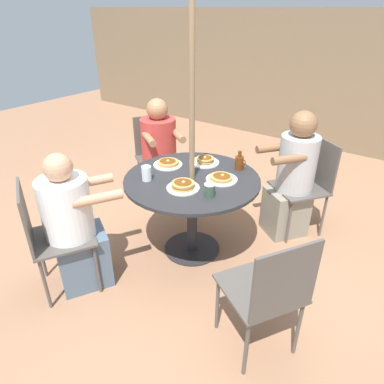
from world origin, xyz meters
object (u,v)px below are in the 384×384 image
diner_north (75,229)px  pancake_plate_d (221,178)px  pancake_plate_b (168,163)px  patio_chair_south (308,181)px  diner_west (160,158)px  pancake_plate_c (205,161)px  coffee_cup (210,190)px  patio_chair_north (49,233)px  syrup_bottle (239,162)px  patio_chair_west (156,152)px  patio_chair_east (269,290)px  diner_south (292,180)px  pancake_plate_a (183,186)px  drinking_glass_a (147,173)px  patio_table (192,191)px

diner_north → pancake_plate_d: (0.67, 0.94, 0.24)m
pancake_plate_b → patio_chair_south: bearing=40.6°
patio_chair_south → diner_west: size_ratio=0.79×
pancake_plate_c → coffee_cup: (0.36, -0.47, 0.03)m
diner_north → pancake_plate_c: size_ratio=4.34×
patio_chair_north → syrup_bottle: 1.58m
patio_chair_north → coffee_cup: bearing=73.8°
patio_chair_west → pancake_plate_d: patio_chair_west is taller
patio_chair_north → patio_chair_east: same height
pancake_plate_b → syrup_bottle: size_ratio=1.54×
syrup_bottle → diner_west: bearing=171.7°
diner_south → pancake_plate_b: diner_south is taller
pancake_plate_c → patio_chair_west: bearing=160.3°
pancake_plate_a → drinking_glass_a: bearing=-170.6°
patio_table → drinking_glass_a: (-0.27, -0.24, 0.18)m
patio_table → patio_chair_west: patio_chair_west is taller
diner_west → pancake_plate_c: diner_west is taller
patio_chair_south → pancake_plate_d: patio_chair_south is taller
pancake_plate_a → drinking_glass_a: drinking_glass_a is taller
drinking_glass_a → pancake_plate_b: bearing=98.4°
patio_chair_east → diner_south: bearing=47.7°
diner_north → syrup_bottle: bearing=89.2°
patio_chair_south → syrup_bottle: patio_chair_south is taller
diner_north → patio_chair_south: (1.12, 1.75, 0.02)m
syrup_bottle → patio_chair_south: bearing=51.1°
patio_table → pancake_plate_d: bearing=26.6°
patio_chair_north → coffee_cup: patio_chair_north is taller
patio_chair_north → diner_north: size_ratio=0.82×
patio_chair_north → patio_chair_west: (-0.40, 1.61, 0.00)m
diner_north → patio_chair_east: 1.45m
patio_chair_west → pancake_plate_a: (1.00, -0.81, 0.22)m
diner_south → pancake_plate_c: bearing=71.9°
coffee_cup → patio_chair_north: bearing=-135.0°
patio_chair_south → pancake_plate_d: size_ratio=3.55×
pancake_plate_c → syrup_bottle: 0.32m
pancake_plate_b → pancake_plate_d: size_ratio=1.00×
pancake_plate_a → coffee_cup: size_ratio=2.56×
diner_west → patio_chair_east: bearing=91.1°
patio_chair_west → pancake_plate_a: 1.31m
diner_north → pancake_plate_c: bearing=100.5°
pancake_plate_d → drinking_glass_a: 0.60m
diner_west → patio_chair_west: bearing=-90.0°
patio_chair_south → coffee_cup: 1.17m
pancake_plate_c → pancake_plate_b: bearing=-135.2°
patio_chair_east → diner_south: size_ratio=0.76×
patio_chair_south → diner_west: diner_west is taller
patio_chair_east → patio_chair_west: (-1.92, 1.20, 0.00)m
pancake_plate_a → coffee_cup: (0.22, 0.02, 0.03)m
diner_west → syrup_bottle: diner_west is taller
diner_west → pancake_plate_a: size_ratio=4.52×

